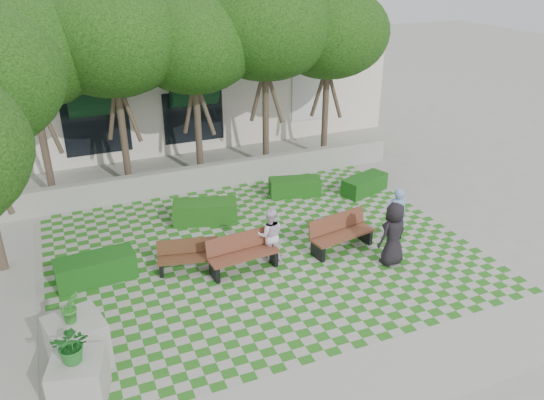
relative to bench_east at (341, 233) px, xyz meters
name	(u,v)px	position (x,y,z in m)	size (l,w,h in m)	color
ground	(276,269)	(-2.20, -0.32, -0.51)	(90.00, 90.00, 0.00)	gray
lawn	(263,252)	(-2.20, 0.68, -0.50)	(12.00, 12.00, 0.00)	#2B721E
sidewalk_south	(367,384)	(-2.20, -5.02, -0.50)	(16.00, 2.00, 0.01)	#9E9B93
retaining_wall	(211,176)	(-2.20, 5.88, -0.06)	(15.00, 0.36, 0.90)	#9E9B93
bench_east	(341,233)	(0.00, 0.00, 0.00)	(2.10, 1.01, 1.06)	brown
bench_mid	(242,254)	(-3.05, 0.06, -0.01)	(2.02, 0.82, 1.03)	brown
bench_west	(188,257)	(-4.44, 0.61, -0.08)	(1.76, 0.92, 0.88)	#4E2D1B
hedge_east	(365,185)	(2.83, 3.21, -0.19)	(1.80, 0.72, 0.63)	#144913
hedge_midright	(295,187)	(0.39, 4.01, -0.19)	(1.82, 0.73, 0.64)	#184E14
hedge_midleft	(205,212)	(-3.19, 3.23, -0.15)	(2.05, 0.82, 0.72)	#1B5115
hedge_west	(96,269)	(-6.85, 1.09, -0.15)	(2.05, 0.82, 0.72)	#144A13
planter_front	(78,372)	(-7.60, -3.18, 0.21)	(1.21, 1.21, 1.77)	#9E9B93
planter_back	(77,340)	(-7.54, -2.07, 0.10)	(1.33, 1.33, 1.83)	#9E9B93
person_blue	(396,214)	(1.80, -0.14, 0.34)	(0.62, 0.41, 1.70)	#77A1DA
person_dark	(393,234)	(0.92, -1.26, 0.42)	(0.91, 0.59, 1.86)	black
person_white	(270,235)	(-2.15, 0.27, 0.29)	(0.78, 0.60, 1.60)	white
tree_row	(149,50)	(-4.06, 5.63, 4.67)	(17.70, 13.40, 7.41)	#47382B
building	(180,77)	(-1.27, 13.76, 2.01)	(18.00, 8.92, 5.15)	silver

